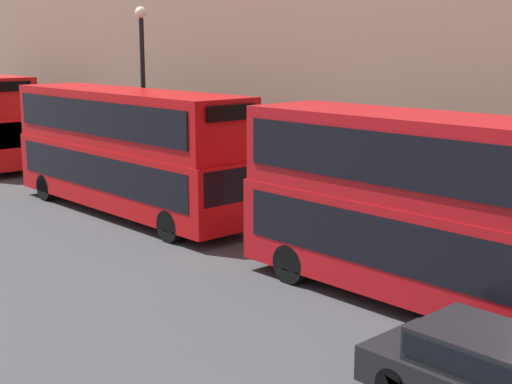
# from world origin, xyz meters

# --- Properties ---
(bus_leading) EXTENTS (2.59, 10.01, 4.36)m
(bus_leading) POSITION_xyz_m (1.60, 4.23, 2.40)
(bus_leading) COLOR #A80F14
(bus_leading) RESTS_ON ground
(bus_second_in_queue) EXTENTS (2.59, 11.25, 4.33)m
(bus_second_in_queue) POSITION_xyz_m (1.60, 16.78, 2.39)
(bus_second_in_queue) COLOR #B20C0F
(bus_second_in_queue) RESTS_ON ground
(car_dark_sedan) EXTENTS (1.86, 4.29, 1.39)m
(car_dark_sedan) POSITION_xyz_m (-1.80, 0.85, 0.74)
(car_dark_sedan) COLOR black
(car_dark_sedan) RESTS_ON ground
(street_lamp) EXTENTS (0.44, 0.44, 7.26)m
(street_lamp) POSITION_xyz_m (3.71, 18.80, 4.42)
(street_lamp) COLOR black
(street_lamp) RESTS_ON ground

